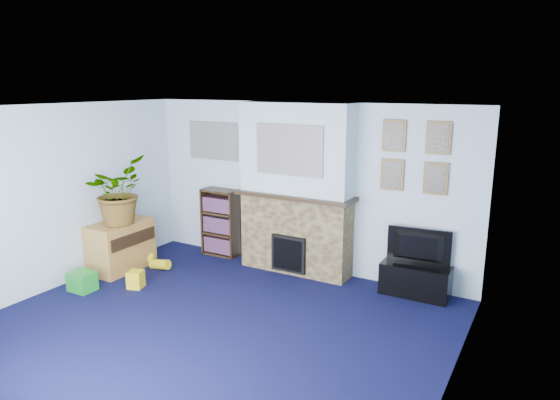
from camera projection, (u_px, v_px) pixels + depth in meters
The scene contains 25 objects.
floor at pixel (209, 329), 5.49m from camera, with size 5.00×4.50×0.01m, color black.
ceiling at pixel (201, 109), 4.95m from camera, with size 5.00×4.50×0.01m, color white.
wall_back at pixel (303, 187), 7.13m from camera, with size 5.00×0.04×2.40m, color silver.
wall_left at pixel (51, 199), 6.42m from camera, with size 0.04×4.50×2.40m, color silver.
wall_right at pixel (453, 267), 4.02m from camera, with size 0.04×4.50×2.40m, color silver.
chimney_breast at pixel (296, 191), 6.96m from camera, with size 1.72×0.50×2.40m.
collage_main at pixel (289, 150), 6.65m from camera, with size 1.00×0.03×0.68m, color gray.
collage_left at pixel (213, 141), 7.73m from camera, with size 0.90×0.03×0.58m, color gray.
portrait_tl at pixel (394, 136), 6.31m from camera, with size 0.30×0.03×0.40m, color brown.
portrait_tr at pixel (439, 138), 6.05m from camera, with size 0.30×0.03×0.40m, color brown.
portrait_bl at pixel (392, 175), 6.42m from camera, with size 0.30×0.03×0.40m, color brown.
portrait_br at pixel (436, 178), 6.16m from camera, with size 0.30×0.03×0.40m, color brown.
tv_stand at pixel (415, 279), 6.34m from camera, with size 0.86×0.36×0.41m, color black.
television at pixel (418, 247), 6.26m from camera, with size 0.79×0.10×0.46m, color black.
bookshelf at pixel (221, 224), 7.82m from camera, with size 0.58×0.28×1.05m.
sideboard at pixel (121, 246), 7.22m from camera, with size 0.51×0.91×0.71m, color #AE7C38.
potted_plant at pixel (117, 191), 6.97m from camera, with size 0.85×0.73×0.94m, color #26661E.
mantel_clock at pixel (291, 188), 6.94m from camera, with size 0.11×0.07×0.16m, color gold.
mantel_candle at pixel (313, 190), 6.78m from camera, with size 0.05×0.05×0.15m, color #B2BFC6.
mantel_teddy at pixel (258, 185), 7.20m from camera, with size 0.13×0.13×0.13m, color gray.
mantel_can at pixel (337, 194), 6.61m from camera, with size 0.05×0.05×0.11m, color yellow.
green_crate at pixel (82, 280), 6.50m from camera, with size 0.32×0.26×0.26m, color #198C26.
toy_ball at pixel (148, 258), 7.47m from camera, with size 0.20×0.20×0.20m, color yellow.
toy_block at pixel (136, 280), 6.60m from camera, with size 0.19×0.19×0.23m, color yellow.
toy_tube at pixel (160, 264), 7.28m from camera, with size 0.15×0.15×0.31m, color yellow.
Camera 1 is at (3.15, -3.99, 2.64)m, focal length 32.00 mm.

